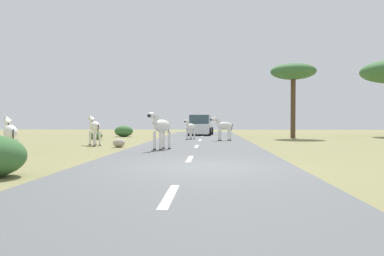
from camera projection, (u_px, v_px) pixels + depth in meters
The scene contains 14 objects.
ground_plane at pixel (202, 168), 10.14m from camera, with size 90.00×90.00×0.00m, color olive.
road at pixel (186, 167), 10.16m from camera, with size 6.00×64.00×0.05m, color #56595B.
lane_markings at pixel (183, 171), 9.16m from camera, with size 0.16×56.00×0.01m.
zebra_0 at pixel (161, 126), 16.11m from camera, with size 0.96×1.66×1.66m.
zebra_1 at pixel (223, 126), 23.55m from camera, with size 1.50×0.88×1.50m.
zebra_2 at pixel (94, 127), 19.59m from camera, with size 1.18×1.52×1.62m.
zebra_3 at pixel (10, 133), 12.50m from camera, with size 1.13×1.37×1.49m.
zebra_4 at pixel (190, 127), 25.32m from camera, with size 0.79×1.37×1.37m.
car_0 at pixel (200, 126), 32.60m from camera, with size 2.25×4.45×1.74m.
tree_2 at pixel (293, 73), 27.75m from camera, with size 3.31×3.31×5.50m.
bush_0 at pixel (124, 131), 30.45m from camera, with size 1.48×1.33×0.89m, color #386633.
bush_3 at pixel (96, 136), 25.75m from camera, with size 0.91×0.82×0.55m, color #4C7038.
rock_0 at pixel (119, 143), 18.24m from camera, with size 0.58×0.55×0.42m, color #A89E8C.
rock_1 at pixel (92, 134), 32.20m from camera, with size 0.40×0.30×0.30m, color gray.
Camera 1 is at (0.22, -10.12, 1.28)m, focal length 35.27 mm.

